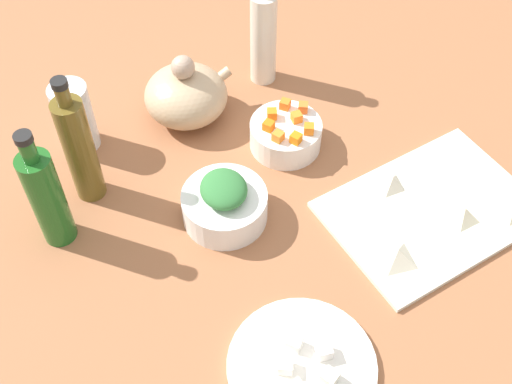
% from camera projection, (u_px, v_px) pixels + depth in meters
% --- Properties ---
extents(tabletop, '(1.90, 1.90, 0.03)m').
position_uv_depth(tabletop, '(256.00, 215.00, 1.17)').
color(tabletop, '#995F3C').
rests_on(tabletop, ground).
extents(cutting_board, '(0.36, 0.26, 0.01)m').
position_uv_depth(cutting_board, '(431.00, 211.00, 1.15)').
color(cutting_board, silver).
rests_on(cutting_board, tabletop).
extents(plate_tofu, '(0.22, 0.22, 0.01)m').
position_uv_depth(plate_tofu, '(302.00, 366.00, 0.96)').
color(plate_tofu, white).
rests_on(plate_tofu, tabletop).
extents(bowl_greens, '(0.15, 0.15, 0.06)m').
position_uv_depth(bowl_greens, '(225.00, 206.00, 1.12)').
color(bowl_greens, white).
rests_on(bowl_greens, tabletop).
extents(bowl_carrots, '(0.14, 0.14, 0.05)m').
position_uv_depth(bowl_carrots, '(286.00, 135.00, 1.23)').
color(bowl_carrots, white).
rests_on(bowl_carrots, tabletop).
extents(teapot, '(0.18, 0.16, 0.15)m').
position_uv_depth(teapot, '(188.00, 94.00, 1.27)').
color(teapot, tan).
rests_on(teapot, tabletop).
extents(bottle_0, '(0.05, 0.05, 0.26)m').
position_uv_depth(bottle_0, '(79.00, 148.00, 1.09)').
color(bottle_0, brown).
rests_on(bottle_0, tabletop).
extents(bottle_1, '(0.06, 0.06, 0.24)m').
position_uv_depth(bottle_1, '(47.00, 197.00, 1.04)').
color(bottle_1, '#205E20').
rests_on(bottle_1, tabletop).
extents(bottle_2, '(0.05, 0.05, 0.24)m').
position_uv_depth(bottle_2, '(263.00, 37.00, 1.30)').
color(bottle_2, silver).
rests_on(bottle_2, tabletop).
extents(drinking_glass_0, '(0.07, 0.07, 0.14)m').
position_uv_depth(drinking_glass_0, '(75.00, 117.00, 1.20)').
color(drinking_glass_0, white).
rests_on(drinking_glass_0, tabletop).
extents(carrot_cube_0, '(0.02, 0.02, 0.02)m').
position_uv_depth(carrot_cube_0, '(297.00, 117.00, 1.21)').
color(carrot_cube_0, orange).
rests_on(carrot_cube_0, bowl_carrots).
extents(carrot_cube_1, '(0.02, 0.02, 0.02)m').
position_uv_depth(carrot_cube_1, '(272.00, 114.00, 1.22)').
color(carrot_cube_1, orange).
rests_on(carrot_cube_1, bowl_carrots).
extents(carrot_cube_2, '(0.02, 0.02, 0.02)m').
position_uv_depth(carrot_cube_2, '(296.00, 138.00, 1.18)').
color(carrot_cube_2, orange).
rests_on(carrot_cube_2, bowl_carrots).
extents(carrot_cube_3, '(0.02, 0.02, 0.02)m').
position_uv_depth(carrot_cube_3, '(269.00, 126.00, 1.20)').
color(carrot_cube_3, orange).
rests_on(carrot_cube_3, bowl_carrots).
extents(carrot_cube_4, '(0.02, 0.02, 0.02)m').
position_uv_depth(carrot_cube_4, '(309.00, 129.00, 1.19)').
color(carrot_cube_4, orange).
rests_on(carrot_cube_4, bowl_carrots).
extents(carrot_cube_5, '(0.02, 0.02, 0.02)m').
position_uv_depth(carrot_cube_5, '(278.00, 136.00, 1.18)').
color(carrot_cube_5, orange).
rests_on(carrot_cube_5, bowl_carrots).
extents(carrot_cube_6, '(0.03, 0.03, 0.02)m').
position_uv_depth(carrot_cube_6, '(303.00, 107.00, 1.23)').
color(carrot_cube_6, orange).
rests_on(carrot_cube_6, bowl_carrots).
extents(carrot_cube_7, '(0.03, 0.03, 0.02)m').
position_uv_depth(carrot_cube_7, '(285.00, 104.00, 1.23)').
color(carrot_cube_7, orange).
rests_on(carrot_cube_7, bowl_carrots).
extents(chopped_greens_mound, '(0.10, 0.11, 0.03)m').
position_uv_depth(chopped_greens_mound, '(224.00, 189.00, 1.09)').
color(chopped_greens_mound, '#327438').
rests_on(chopped_greens_mound, bowl_greens).
extents(tofu_cube_0, '(0.03, 0.03, 0.02)m').
position_uv_depth(tofu_cube_0, '(330.00, 377.00, 0.93)').
color(tofu_cube_0, white).
rests_on(tofu_cube_0, plate_tofu).
extents(tofu_cube_1, '(0.03, 0.03, 0.02)m').
position_uv_depth(tofu_cube_1, '(285.00, 366.00, 0.94)').
color(tofu_cube_1, white).
rests_on(tofu_cube_1, plate_tofu).
extents(tofu_cube_2, '(0.03, 0.03, 0.02)m').
position_uv_depth(tofu_cube_2, '(324.00, 351.00, 0.96)').
color(tofu_cube_2, white).
rests_on(tofu_cube_2, plate_tofu).
extents(tofu_cube_4, '(0.03, 0.03, 0.02)m').
position_uv_depth(tofu_cube_4, '(294.00, 343.00, 0.97)').
color(tofu_cube_4, white).
rests_on(tofu_cube_4, plate_tofu).
extents(dumpling_1, '(0.08, 0.08, 0.03)m').
position_uv_depth(dumpling_1, '(397.00, 254.00, 1.07)').
color(dumpling_1, beige).
rests_on(dumpling_1, cutting_board).
extents(dumpling_2, '(0.06, 0.05, 0.03)m').
position_uv_depth(dumpling_2, '(392.00, 182.00, 1.17)').
color(dumpling_2, beige).
rests_on(dumpling_2, cutting_board).
extents(dumpling_3, '(0.06, 0.06, 0.03)m').
position_uv_depth(dumpling_3, '(464.00, 214.00, 1.12)').
color(dumpling_3, beige).
rests_on(dumpling_3, cutting_board).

